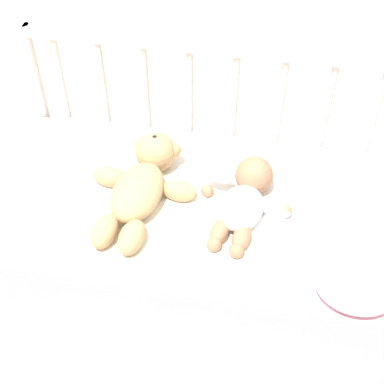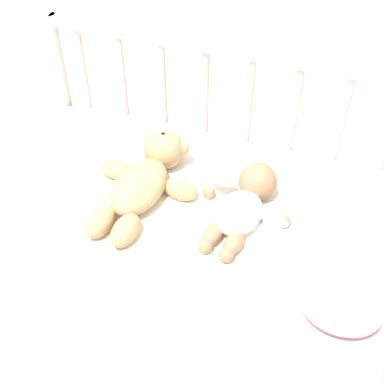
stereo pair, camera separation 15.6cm
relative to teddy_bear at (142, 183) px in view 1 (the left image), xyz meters
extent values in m
plane|color=tan|center=(0.16, -0.01, -0.51)|extent=(12.00, 12.00, 0.00)
cube|color=#EDB7C6|center=(0.16, -0.01, -0.28)|extent=(1.26, 0.66, 0.46)
cylinder|color=beige|center=(-0.45, 0.34, -0.11)|extent=(0.04, 0.04, 0.81)
cube|color=beige|center=(0.16, 0.34, 0.28)|extent=(1.22, 0.03, 0.04)
cylinder|color=beige|center=(-0.36, 0.34, 0.10)|extent=(0.02, 0.02, 0.31)
cylinder|color=beige|center=(-0.21, 0.34, 0.10)|extent=(0.02, 0.02, 0.31)
cylinder|color=beige|center=(-0.07, 0.34, 0.10)|extent=(0.02, 0.02, 0.31)
cylinder|color=beige|center=(0.08, 0.34, 0.10)|extent=(0.02, 0.02, 0.31)
cylinder|color=beige|center=(0.23, 0.34, 0.10)|extent=(0.02, 0.02, 0.31)
cylinder|color=beige|center=(0.38, 0.34, 0.10)|extent=(0.02, 0.02, 0.31)
cylinder|color=beige|center=(0.53, 0.34, 0.10)|extent=(0.02, 0.02, 0.31)
cylinder|color=beige|center=(0.68, 0.34, 0.10)|extent=(0.02, 0.02, 0.31)
cube|color=white|center=(0.12, -0.04, -0.05)|extent=(0.79, 0.53, 0.01)
ellipsoid|color=tan|center=(0.00, -0.04, 0.00)|extent=(0.17, 0.26, 0.10)
sphere|color=tan|center=(0.01, 0.13, 0.01)|extent=(0.13, 0.13, 0.13)
sphere|color=tan|center=(0.01, 0.13, 0.05)|extent=(0.05, 0.05, 0.05)
sphere|color=black|center=(0.01, 0.13, 0.07)|extent=(0.02, 0.02, 0.02)
sphere|color=tan|center=(-0.04, 0.16, 0.02)|extent=(0.05, 0.05, 0.05)
sphere|color=tan|center=(0.07, 0.15, 0.02)|extent=(0.05, 0.05, 0.05)
ellipsoid|color=tan|center=(-0.11, 0.03, -0.02)|extent=(0.11, 0.07, 0.06)
ellipsoid|color=tan|center=(0.11, 0.01, -0.02)|extent=(0.11, 0.07, 0.06)
ellipsoid|color=tan|center=(-0.06, -0.19, -0.02)|extent=(0.08, 0.13, 0.07)
ellipsoid|color=tan|center=(0.02, -0.20, -0.02)|extent=(0.08, 0.13, 0.07)
ellipsoid|color=white|center=(0.30, -0.04, -0.01)|extent=(0.16, 0.20, 0.08)
sphere|color=#936B4C|center=(0.33, 0.09, 0.01)|extent=(0.12, 0.12, 0.12)
ellipsoid|color=white|center=(0.23, 0.06, 0.02)|extent=(0.10, 0.06, 0.05)
ellipsoid|color=white|center=(0.40, -0.01, -0.03)|extent=(0.10, 0.06, 0.05)
sphere|color=#936B4C|center=(0.19, 0.03, -0.03)|extent=(0.04, 0.04, 0.04)
sphere|color=#936B4C|center=(0.43, -0.01, -0.03)|extent=(0.04, 0.04, 0.04)
ellipsoid|color=#936B4C|center=(0.26, -0.12, -0.03)|extent=(0.07, 0.10, 0.05)
ellipsoid|color=#936B4C|center=(0.32, -0.14, -0.03)|extent=(0.07, 0.10, 0.05)
sphere|color=#936B4C|center=(0.25, -0.17, -0.03)|extent=(0.04, 0.04, 0.04)
sphere|color=#936B4C|center=(0.31, -0.18, -0.03)|extent=(0.04, 0.04, 0.04)
ellipsoid|color=silver|center=(0.63, -0.25, -0.02)|extent=(0.21, 0.17, 0.06)
camera|label=1|loc=(0.36, -1.10, 1.11)|focal=50.00mm
camera|label=2|loc=(0.51, -1.07, 1.11)|focal=50.00mm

